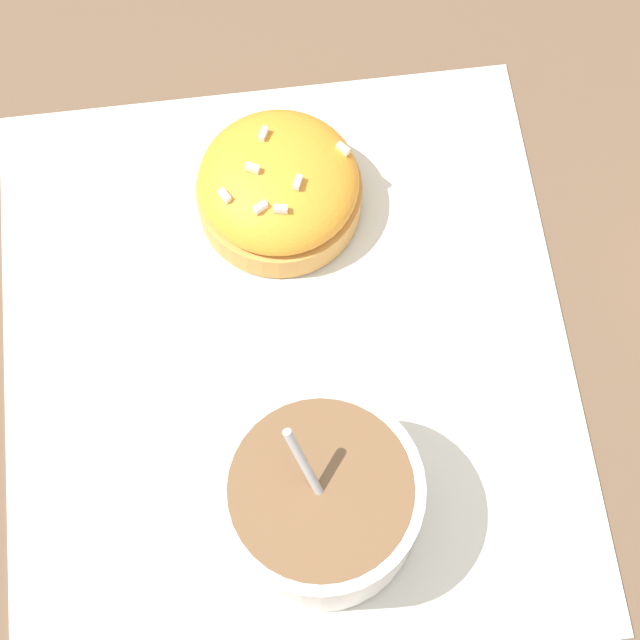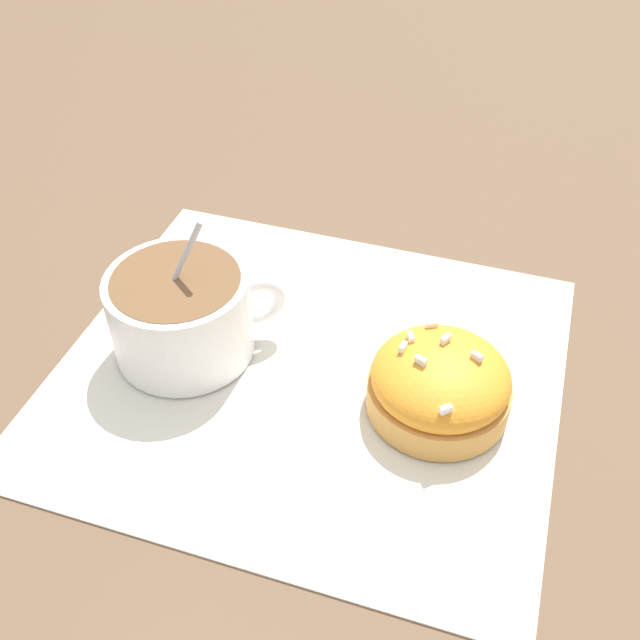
% 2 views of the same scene
% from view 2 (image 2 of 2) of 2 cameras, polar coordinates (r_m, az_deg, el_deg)
% --- Properties ---
extents(ground_plane, '(3.00, 3.00, 0.00)m').
position_cam_2_polar(ground_plane, '(0.49, -0.83, -3.94)').
color(ground_plane, brown).
extents(paper_napkin, '(0.34, 0.31, 0.00)m').
position_cam_2_polar(paper_napkin, '(0.49, -0.83, -3.82)').
color(paper_napkin, white).
rests_on(paper_napkin, ground_plane).
extents(coffee_cup, '(0.11, 0.09, 0.10)m').
position_cam_2_polar(coffee_cup, '(0.49, -10.41, 0.73)').
color(coffee_cup, white).
rests_on(coffee_cup, paper_napkin).
extents(frosted_pastry, '(0.09, 0.09, 0.05)m').
position_cam_2_polar(frosted_pastry, '(0.46, 9.10, -4.80)').
color(frosted_pastry, '#D19347').
rests_on(frosted_pastry, paper_napkin).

